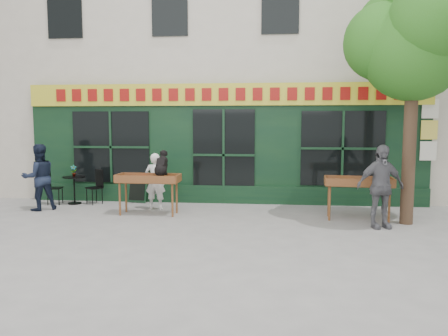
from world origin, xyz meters
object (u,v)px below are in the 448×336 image
Objects in this scene: woman at (155,181)px; book_cart_right at (359,185)px; dog at (162,162)px; bistro_table at (74,184)px; man_left at (39,177)px; book_cart_center at (148,181)px; man_right at (380,186)px.

book_cart_right is (4.98, -0.72, 0.09)m from woman.
book_cart_right is at bearing 0.80° from dog.
dog reaches higher than bistro_table.
man_left reaches higher than bistro_table.
man_left is at bearing 176.30° from dog.
dog is at bearing -175.36° from book_cart_right.
book_cart_center is at bearing -175.92° from book_cart_right.
woman is 1.92× the size of bistro_table.
man_left is at bearing 176.71° from book_cart_center.
woman is (-0.35, 0.70, -0.56)m from dog.
book_cart_center is 1.03× the size of woman.
dog is at bearing -23.00° from bistro_table.
man_left reaches higher than dog.
bistro_table is at bearing 158.07° from dog.
book_cart_center is 0.59m from dog.
woman reaches higher than book_cart_center.
man_right is at bearing -14.19° from bistro_table.
dog is (0.35, -0.05, 0.47)m from book_cart_center.
book_cart_right is 7.91m from man_left.
woman is 5.03m from book_cart_right.
man_left reaches higher than book_cart_right.
man_left is (-7.90, 0.29, 0.03)m from book_cart_right.
man_right is 7.94m from bistro_table.
book_cart_center and book_cart_right have the same top height.
bistro_table is (-2.41, 1.12, -0.28)m from book_cart_center.
woman is at bearing 149.33° from man_right.
man_left reaches higher than book_cart_center.
book_cart_center is 0.85× the size of man_right.
man_left is (-2.92, 0.22, 0.03)m from book_cart_center.
book_cart_right is at bearing 134.66° from man_left.
bistro_table is 0.45× the size of man_left.
book_cart_center is 5.34m from man_right.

